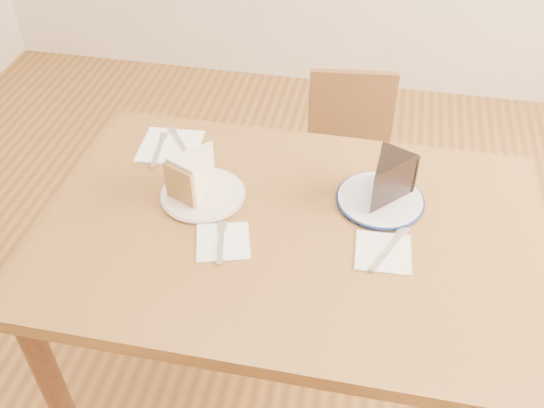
# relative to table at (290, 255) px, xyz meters

# --- Properties ---
(ground) EXTENTS (4.00, 4.00, 0.00)m
(ground) POSITION_rel_table_xyz_m (0.00, 0.00, -0.65)
(ground) COLOR #4F3115
(ground) RESTS_ON ground
(table) EXTENTS (1.20, 0.80, 0.75)m
(table) POSITION_rel_table_xyz_m (0.00, 0.00, 0.00)
(table) COLOR #4B2E14
(table) RESTS_ON ground
(chair_far) EXTENTS (0.40, 0.40, 0.73)m
(chair_far) POSITION_rel_table_xyz_m (0.09, 0.71, -0.25)
(chair_far) COLOR #372010
(chair_far) RESTS_ON ground
(plate_cream) EXTENTS (0.21, 0.21, 0.01)m
(plate_cream) POSITION_rel_table_xyz_m (-0.24, 0.07, 0.10)
(plate_cream) COLOR silver
(plate_cream) RESTS_ON table
(plate_navy) EXTENTS (0.21, 0.21, 0.01)m
(plate_navy) POSITION_rel_table_xyz_m (0.21, 0.14, 0.10)
(plate_navy) COLOR white
(plate_navy) RESTS_ON table
(carrot_cake) EXTENTS (0.13, 0.15, 0.10)m
(carrot_cake) POSITION_rel_table_xyz_m (-0.25, 0.09, 0.16)
(carrot_cake) COLOR white
(carrot_cake) RESTS_ON plate_cream
(chocolate_cake) EXTENTS (0.14, 0.17, 0.11)m
(chocolate_cake) POSITION_rel_table_xyz_m (0.21, 0.13, 0.16)
(chocolate_cake) COLOR black
(chocolate_cake) RESTS_ON plate_navy
(napkin_cream) EXTENTS (0.15, 0.15, 0.00)m
(napkin_cream) POSITION_rel_table_xyz_m (-0.15, -0.08, 0.10)
(napkin_cream) COLOR white
(napkin_cream) RESTS_ON table
(napkin_navy) EXTENTS (0.13, 0.13, 0.00)m
(napkin_navy) POSITION_rel_table_xyz_m (0.22, -0.04, 0.10)
(napkin_navy) COLOR white
(napkin_navy) RESTS_ON table
(napkin_spare) EXTENTS (0.18, 0.18, 0.00)m
(napkin_spare) POSITION_rel_table_xyz_m (-0.39, 0.26, 0.10)
(napkin_spare) COLOR white
(napkin_spare) RESTS_ON table
(fork_cream) EXTENTS (0.04, 0.14, 0.00)m
(fork_cream) POSITION_rel_table_xyz_m (-0.15, -0.09, 0.10)
(fork_cream) COLOR silver
(fork_cream) RESTS_ON napkin_cream
(knife_navy) EXTENTS (0.08, 0.16, 0.00)m
(knife_navy) POSITION_rel_table_xyz_m (0.24, -0.03, 0.10)
(knife_navy) COLOR silver
(knife_navy) RESTS_ON napkin_navy
(fork_spare) EXTENTS (0.10, 0.12, 0.00)m
(fork_spare) POSITION_rel_table_xyz_m (-0.37, 0.28, 0.10)
(fork_spare) COLOR silver
(fork_spare) RESTS_ON napkin_spare
(knife_spare) EXTENTS (0.04, 0.16, 0.00)m
(knife_spare) POSITION_rel_table_xyz_m (-0.41, 0.23, 0.10)
(knife_spare) COLOR silver
(knife_spare) RESTS_ON napkin_spare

